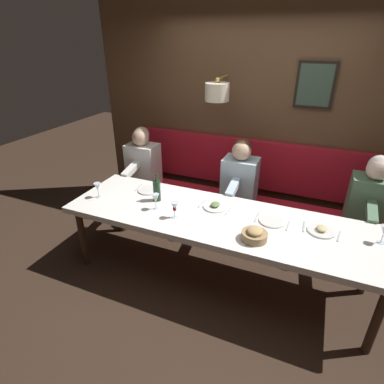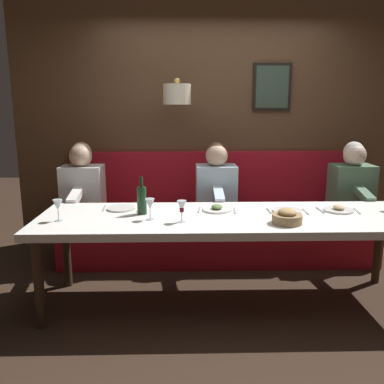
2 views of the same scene
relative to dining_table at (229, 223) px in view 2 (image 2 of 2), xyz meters
name	(u,v)px [view 2 (image 2 of 2)]	position (x,y,z in m)	size (l,w,h in m)	color
ground_plane	(227,302)	(0.00, 0.00, -0.68)	(12.00, 12.00, 0.00)	#332319
dining_table	(229,223)	(0.00, 0.00, 0.00)	(0.90, 3.00, 0.74)	white
banquette_bench	(218,241)	(0.89, 0.00, -0.46)	(0.52, 3.20, 0.45)	red
back_wall_panel	(215,127)	(1.46, 0.00, 0.68)	(0.59, 4.40, 2.90)	brown
diner_nearest	(352,184)	(0.88, -1.34, 0.13)	(0.60, 0.40, 0.79)	#567A5B
diner_near	(216,185)	(0.88, 0.03, 0.13)	(0.60, 0.40, 0.79)	silver
diner_middle	(83,185)	(0.88, 1.36, 0.13)	(0.60, 0.40, 0.79)	white
place_setting_0	(217,209)	(0.15, 0.08, 0.07)	(0.24, 0.32, 0.05)	white
place_setting_1	(287,211)	(0.11, -0.49, 0.07)	(0.24, 0.31, 0.01)	silver
place_setting_2	(339,209)	(0.11, -0.91, 0.07)	(0.24, 0.32, 0.05)	silver
place_setting_3	(121,208)	(0.22, 0.88, 0.07)	(0.24, 0.31, 0.01)	silver
wine_glass_0	(58,206)	(-0.12, 1.30, 0.18)	(0.07, 0.07, 0.16)	silver
wine_glass_1	(182,207)	(-0.18, 0.37, 0.17)	(0.07, 0.07, 0.16)	silver
wine_glass_3	(150,205)	(-0.10, 0.61, 0.18)	(0.07, 0.07, 0.16)	silver
wine_bottle	(142,200)	(0.06, 0.69, 0.17)	(0.08, 0.08, 0.30)	#19381E
bread_bowl	(287,217)	(-0.23, -0.40, 0.11)	(0.22, 0.22, 0.12)	#9E7F56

